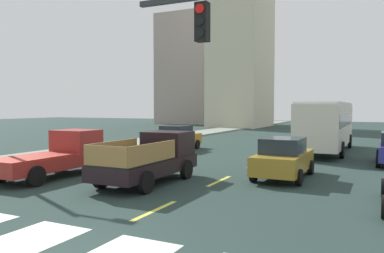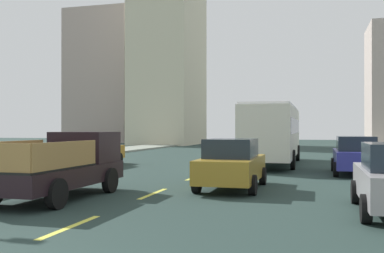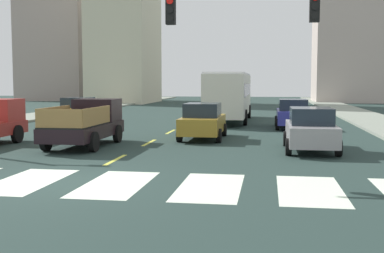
{
  "view_description": "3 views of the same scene",
  "coord_description": "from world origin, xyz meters",
  "px_view_note": "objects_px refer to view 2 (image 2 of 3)",
  "views": [
    {
      "loc": [
        5.87,
        -5.57,
        3.02
      ],
      "look_at": [
        -2.99,
        12.62,
        2.0
      ],
      "focal_mm": 36.3,
      "sensor_mm": 36.0,
      "label": 1
    },
    {
      "loc": [
        4.99,
        -4.54,
        2.08
      ],
      "look_at": [
        0.7,
        11.12,
        2.14
      ],
      "focal_mm": 42.44,
      "sensor_mm": 36.0,
      "label": 2
    },
    {
      "loc": [
        5.27,
        -12.68,
        2.72
      ],
      "look_at": [
        2.4,
        6.07,
        1.02
      ],
      "focal_mm": 46.62,
      "sensor_mm": 36.0,
      "label": 3
    }
  ],
  "objects_px": {
    "sedan_mid": "(94,150)",
    "city_bus": "(273,130)",
    "sedan_near_left": "(356,155)",
    "pickup_stakebed": "(65,166)",
    "sedan_far": "(232,164)"
  },
  "relations": [
    {
      "from": "sedan_mid",
      "to": "city_bus",
      "type": "bearing_deg",
      "value": 18.55
    },
    {
      "from": "sedan_near_left",
      "to": "sedan_mid",
      "type": "relative_size",
      "value": 1.0
    },
    {
      "from": "pickup_stakebed",
      "to": "sedan_mid",
      "type": "relative_size",
      "value": 1.18
    },
    {
      "from": "city_bus",
      "to": "sedan_mid",
      "type": "height_order",
      "value": "city_bus"
    },
    {
      "from": "city_bus",
      "to": "sedan_far",
      "type": "bearing_deg",
      "value": -90.9
    },
    {
      "from": "sedan_near_left",
      "to": "sedan_far",
      "type": "relative_size",
      "value": 1.0
    },
    {
      "from": "sedan_near_left",
      "to": "sedan_mid",
      "type": "height_order",
      "value": "same"
    },
    {
      "from": "sedan_mid",
      "to": "sedan_far",
      "type": "relative_size",
      "value": 1.0
    },
    {
      "from": "pickup_stakebed",
      "to": "sedan_far",
      "type": "xyz_separation_m",
      "value": [
        4.6,
        3.08,
        -0.08
      ]
    },
    {
      "from": "sedan_near_left",
      "to": "sedan_far",
      "type": "bearing_deg",
      "value": -125.15
    },
    {
      "from": "pickup_stakebed",
      "to": "city_bus",
      "type": "distance_m",
      "value": 14.83
    },
    {
      "from": "city_bus",
      "to": "sedan_near_left",
      "type": "xyz_separation_m",
      "value": [
        4.09,
        -4.59,
        -1.09
      ]
    },
    {
      "from": "city_bus",
      "to": "sedan_far",
      "type": "xyz_separation_m",
      "value": [
        -0.42,
        -10.83,
        -1.09
      ]
    },
    {
      "from": "city_bus",
      "to": "sedan_far",
      "type": "relative_size",
      "value": 2.45
    },
    {
      "from": "pickup_stakebed",
      "to": "city_bus",
      "type": "relative_size",
      "value": 0.48
    }
  ]
}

